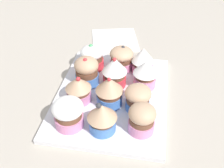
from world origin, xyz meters
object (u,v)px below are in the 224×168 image
cupcake_9 (145,73)px  cupcake_11 (142,118)px  napkin (115,40)px  cupcake_2 (78,89)px  cupcake_1 (87,71)px  cupcake_4 (121,58)px  cupcake_5 (114,71)px  cupcake_0 (92,57)px  cupcake_3 (68,113)px  cupcake_7 (100,117)px  cupcake_6 (108,91)px  cupcake_8 (143,60)px  baking_tray (112,96)px  cupcake_10 (138,98)px

cupcake_9 → cupcake_11: (14.24, 0.49, -0.52)cm
napkin → cupcake_2: bearing=-6.2°
cupcake_1 → cupcake_11: 19.43cm
cupcake_4 → cupcake_9: cupcake_9 is taller
cupcake_5 → cupcake_0: bearing=-131.5°
cupcake_1 → cupcake_4: bearing=136.9°
cupcake_5 → cupcake_11: 15.72cm
cupcake_0 → cupcake_3: (20.77, -0.04, 0.18)cm
cupcake_5 → cupcake_3: bearing=-25.2°
cupcake_5 → cupcake_7: cupcake_5 is taller
cupcake_6 → cupcake_9: size_ratio=1.03×
cupcake_6 → cupcake_3: bearing=-41.6°
cupcake_8 → cupcake_11: bearing=4.5°
cupcake_1 → cupcake_3: (14.04, -0.31, -0.34)cm
cupcake_1 → cupcake_9: 14.09cm
cupcake_1 → cupcake_2: cupcake_1 is taller
cupcake_0 → cupcake_11: 24.59cm
cupcake_1 → cupcake_8: bearing=118.6°
cupcake_0 → cupcake_8: 13.23cm
cupcake_4 → cupcake_0: bearing=-81.8°
cupcake_9 → cupcake_11: size_ratio=1.11×
cupcake_3 → cupcake_11: bearing=94.3°
cupcake_2 → cupcake_7: bearing=39.9°
cupcake_0 → cupcake_6: 14.75cm
cupcake_3 → napkin: size_ratio=0.45×
cupcake_4 → cupcake_6: 14.21cm
cupcake_5 → cupcake_9: size_ratio=1.10×
cupcake_1 → cupcake_3: 14.04cm
cupcake_3 → cupcake_6: bearing=138.4°
cupcake_2 → cupcake_7: (7.88, 6.59, 0.28)cm
cupcake_0 → cupcake_2: same height
cupcake_8 → cupcake_9: (5.73, 1.08, 0.14)cm
cupcake_5 → cupcake_8: bearing=135.3°
cupcake_3 → napkin: (-37.73, 3.22, -4.32)cm
cupcake_4 → cupcake_8: cupcake_8 is taller
baking_tray → cupcake_7: size_ratio=4.58×
baking_tray → cupcake_4: cupcake_4 is taller
cupcake_7 → cupcake_8: 22.24cm
cupcake_0 → cupcake_7: 21.87cm
cupcake_0 → cupcake_2: bearing=-0.4°
cupcake_3 → cupcake_7: (0.10, 6.54, 0.18)cm
baking_tray → cupcake_10: cupcake_10 is taller
baking_tray → cupcake_10: size_ratio=5.34×
cupcake_2 → cupcake_8: bearing=135.0°
cupcake_8 → cupcake_11: size_ratio=1.08×
cupcake_3 → cupcake_7: bearing=89.1°
cupcake_4 → cupcake_10: (14.63, 5.76, 0.07)cm
cupcake_11 → cupcake_8: bearing=-175.5°
cupcake_0 → baking_tray: bearing=35.8°
cupcake_9 → napkin: cupcake_9 is taller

